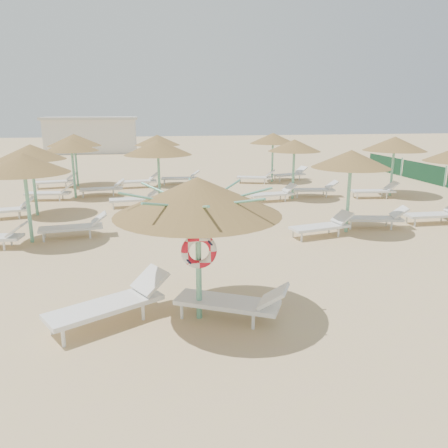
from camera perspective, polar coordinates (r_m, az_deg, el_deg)
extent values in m
plane|color=tan|center=(8.92, -1.14, -11.07)|extent=(120.00, 120.00, 0.00)
cylinder|color=#6CBC9A|center=(8.16, -3.34, -4.93)|extent=(0.11, 0.11, 2.28)
cone|color=brown|center=(7.83, -3.48, 3.67)|extent=(3.04, 3.04, 0.68)
cylinder|color=#6CBC9A|center=(7.88, -3.45, 1.87)|extent=(0.20, 0.20, 0.12)
cylinder|color=#6CBC9A|center=(7.95, 1.55, 3.50)|extent=(1.37, 0.04, 0.35)
cylinder|color=#6CBC9A|center=(8.39, -0.51, 4.10)|extent=(1.00, 1.00, 0.35)
cylinder|color=#6CBC9A|center=(8.52, -4.04, 4.23)|extent=(0.04, 1.37, 0.35)
cylinder|color=#6CBC9A|center=(8.28, -7.29, 3.84)|extent=(1.00, 1.00, 0.35)
cylinder|color=#6CBC9A|center=(7.79, -8.59, 3.11)|extent=(1.37, 0.04, 0.35)
cylinder|color=#6CBC9A|center=(7.31, -6.86, 2.42)|extent=(1.00, 1.00, 0.35)
cylinder|color=#6CBC9A|center=(7.16, -2.80, 2.24)|extent=(0.04, 1.37, 0.35)
cylinder|color=#6CBC9A|center=(7.43, 0.78, 2.72)|extent=(1.00, 1.00, 0.35)
torus|color=red|center=(7.99, -3.28, -3.56)|extent=(0.66, 0.15, 0.66)
cylinder|color=white|center=(8.05, -20.25, -13.81)|extent=(0.07, 0.07, 0.32)
cylinder|color=white|center=(8.53, -21.58, -12.26)|extent=(0.07, 0.07, 0.32)
cylinder|color=white|center=(8.59, -10.52, -11.24)|extent=(0.07, 0.07, 0.32)
cylinder|color=white|center=(9.04, -12.32, -9.97)|extent=(0.07, 0.07, 0.32)
cube|color=white|center=(8.48, -15.24, -10.35)|extent=(2.21, 1.67, 0.09)
cube|color=white|center=(8.77, -9.65, -7.24)|extent=(0.81, 0.86, 0.41)
cylinder|color=white|center=(8.53, -5.54, -11.31)|extent=(0.06, 0.06, 0.29)
cylinder|color=white|center=(8.97, -4.25, -9.94)|extent=(0.06, 0.06, 0.29)
cylinder|color=white|center=(8.14, 3.83, -12.61)|extent=(0.06, 0.06, 0.29)
cylinder|color=white|center=(8.60, 4.65, -11.08)|extent=(0.06, 0.06, 0.29)
cube|color=white|center=(8.42, 0.43, -10.21)|extent=(2.05, 1.48, 0.08)
cube|color=white|center=(8.13, 6.48, -9.32)|extent=(0.73, 0.78, 0.38)
cylinder|color=#6CBC9A|center=(14.15, -24.21, 2.27)|extent=(0.11, 0.11, 2.30)
cone|color=brown|center=(13.97, -24.74, 7.23)|extent=(2.59, 2.59, 0.58)
cylinder|color=#6CBC9A|center=(13.99, -24.64, 6.27)|extent=(0.20, 0.20, 0.12)
cylinder|color=white|center=(13.87, -26.80, -2.57)|extent=(0.06, 0.06, 0.28)
cylinder|color=white|center=(14.31, -26.02, -1.98)|extent=(0.06, 0.06, 0.28)
cube|color=white|center=(13.86, -25.47, -0.61)|extent=(0.56, 0.66, 0.36)
cylinder|color=white|center=(14.25, -22.51, -1.66)|extent=(0.06, 0.06, 0.28)
cylinder|color=white|center=(14.73, -22.37, -1.14)|extent=(0.06, 0.06, 0.28)
cylinder|color=white|center=(14.19, -17.09, -1.25)|extent=(0.06, 0.06, 0.28)
cylinder|color=white|center=(14.67, -17.13, -0.74)|extent=(0.06, 0.06, 0.28)
cube|color=white|center=(14.40, -19.35, -0.47)|extent=(1.96, 0.86, 0.08)
cube|color=white|center=(14.33, -16.04, 0.72)|extent=(0.56, 0.66, 0.36)
cylinder|color=#6CBC9A|center=(17.84, -23.54, 4.67)|extent=(0.11, 0.11, 2.30)
cone|color=brown|center=(17.69, -23.95, 8.60)|extent=(2.48, 2.48, 0.56)
cylinder|color=#6CBC9A|center=(17.71, -23.87, 7.85)|extent=(0.20, 0.20, 0.12)
cylinder|color=white|center=(17.64, -25.20, 1.04)|extent=(0.06, 0.06, 0.28)
cylinder|color=white|center=(18.12, -25.12, 1.38)|extent=(0.06, 0.06, 0.28)
cube|color=white|center=(17.89, -26.97, 1.60)|extent=(1.98, 0.98, 0.08)
cube|color=white|center=(17.78, -24.34, 2.62)|extent=(0.59, 0.68, 0.36)
cylinder|color=#6CBC9A|center=(24.09, -18.73, 7.42)|extent=(0.11, 0.11, 2.30)
cone|color=brown|center=(23.98, -18.98, 10.35)|extent=(2.70, 2.70, 0.61)
cylinder|color=#6CBC9A|center=(24.00, -18.93, 9.78)|extent=(0.20, 0.20, 0.12)
cylinder|color=white|center=(23.82, -23.21, 4.47)|extent=(0.06, 0.06, 0.28)
cylinder|color=white|center=(24.32, -23.13, 4.66)|extent=(0.06, 0.06, 0.28)
cylinder|color=white|center=(23.76, -19.96, 4.75)|extent=(0.06, 0.06, 0.28)
cylinder|color=white|center=(24.25, -19.95, 4.94)|extent=(0.06, 0.06, 0.28)
cube|color=white|center=(24.00, -21.31, 5.16)|extent=(1.97, 0.90, 0.08)
cube|color=white|center=(23.94, -19.32, 5.90)|extent=(0.57, 0.67, 0.36)
cylinder|color=#6CBC9A|center=(18.56, -8.49, 6.08)|extent=(0.11, 0.11, 2.30)
cone|color=brown|center=(18.42, -8.63, 9.91)|extent=(2.80, 2.80, 0.63)
cylinder|color=#6CBC9A|center=(18.44, -8.60, 9.15)|extent=(0.20, 0.20, 0.12)
cylinder|color=white|center=(18.08, -14.25, 2.30)|extent=(0.06, 0.06, 0.28)
cylinder|color=white|center=(18.57, -14.27, 2.62)|extent=(0.06, 0.06, 0.28)
cylinder|color=white|center=(18.13, -9.98, 2.57)|extent=(0.06, 0.06, 0.28)
cylinder|color=white|center=(18.62, -10.11, 2.88)|extent=(0.06, 0.06, 0.28)
cube|color=white|center=(18.31, -11.79, 3.17)|extent=(1.94, 0.76, 0.08)
cube|color=white|center=(18.32, -9.17, 4.06)|extent=(0.53, 0.63, 0.36)
cylinder|color=#6CBC9A|center=(23.21, -8.58, 7.77)|extent=(0.11, 0.11, 2.30)
cone|color=brown|center=(23.10, -8.70, 10.80)|extent=(2.34, 2.34, 0.53)
cylinder|color=#6CBC9A|center=(23.11, -8.68, 10.24)|extent=(0.20, 0.20, 0.12)
cylinder|color=white|center=(22.66, -13.18, 4.80)|extent=(0.06, 0.06, 0.28)
cylinder|color=white|center=(23.15, -13.24, 5.01)|extent=(0.06, 0.06, 0.28)
cylinder|color=white|center=(22.75, -9.77, 5.02)|extent=(0.06, 0.06, 0.28)
cylinder|color=white|center=(23.24, -9.91, 5.21)|extent=(0.06, 0.06, 0.28)
cube|color=white|center=(22.92, -11.23, 5.48)|extent=(1.95, 0.80, 0.08)
cube|color=white|center=(22.96, -9.14, 6.19)|extent=(0.54, 0.64, 0.36)
cylinder|color=white|center=(23.48, -7.82, 5.39)|extent=(0.06, 0.06, 0.28)
cylinder|color=white|center=(23.98, -7.76, 5.58)|extent=(0.06, 0.06, 0.28)
cylinder|color=white|center=(23.45, -4.51, 5.47)|extent=(0.06, 0.06, 0.28)
cylinder|color=white|center=(23.95, -4.52, 5.66)|extent=(0.06, 0.06, 0.28)
cube|color=white|center=(23.68, -5.86, 5.97)|extent=(1.95, 0.80, 0.08)
cube|color=white|center=(23.64, -3.80, 6.59)|extent=(0.54, 0.64, 0.36)
cylinder|color=#6CBC9A|center=(14.62, 15.94, 3.37)|extent=(0.11, 0.11, 2.30)
cone|color=brown|center=(14.44, 16.28, 8.17)|extent=(2.47, 2.47, 0.56)
cylinder|color=#6CBC9A|center=(14.47, 16.21, 7.25)|extent=(0.20, 0.20, 0.12)
cylinder|color=white|center=(13.42, 10.10, -1.72)|extent=(0.06, 0.06, 0.28)
cylinder|color=white|center=(13.82, 9.00, -1.18)|extent=(0.06, 0.06, 0.28)
cylinder|color=white|center=(14.17, 14.72, -1.10)|extent=(0.06, 0.06, 0.28)
cylinder|color=white|center=(14.55, 13.55, -0.61)|extent=(0.06, 0.06, 0.28)
cube|color=white|center=(14.00, 12.36, -0.38)|extent=(1.99, 1.01, 0.08)
cube|color=white|center=(14.43, 15.19, 0.88)|extent=(0.60, 0.69, 0.36)
cylinder|color=white|center=(15.15, 16.20, -0.19)|extent=(0.06, 0.06, 0.28)
cylinder|color=white|center=(15.62, 15.77, 0.28)|extent=(0.06, 0.06, 0.28)
cylinder|color=white|center=(15.54, 21.03, -0.22)|extent=(0.06, 0.06, 0.28)
cylinder|color=white|center=(16.00, 20.47, 0.24)|extent=(0.06, 0.06, 0.28)
cube|color=white|center=(15.56, 18.89, 0.67)|extent=(1.99, 1.01, 0.08)
cube|color=white|center=(15.78, 21.91, 1.48)|extent=(0.60, 0.69, 0.36)
cylinder|color=#6CBC9A|center=(19.72, 9.04, 6.56)|extent=(0.11, 0.11, 2.30)
cone|color=brown|center=(19.59, 9.18, 10.11)|extent=(2.30, 2.30, 0.52)
cylinder|color=#6CBC9A|center=(19.61, 9.16, 9.45)|extent=(0.20, 0.20, 0.12)
cylinder|color=white|center=(18.65, 4.25, 3.09)|extent=(0.06, 0.06, 0.28)
cylinder|color=white|center=(19.11, 3.69, 3.38)|extent=(0.06, 0.06, 0.28)
cylinder|color=white|center=(19.19, 8.00, 3.31)|extent=(0.06, 0.06, 0.28)
cylinder|color=white|center=(19.63, 7.38, 3.59)|extent=(0.06, 0.06, 0.28)
cube|color=white|center=(19.15, 6.21, 3.89)|extent=(1.96, 0.86, 0.08)
cube|color=white|center=(19.46, 8.53, 4.71)|extent=(0.56, 0.66, 0.36)
cylinder|color=white|center=(20.12, 9.52, 3.78)|extent=(0.06, 0.06, 0.28)
cylinder|color=white|center=(20.60, 9.23, 4.04)|extent=(0.06, 0.06, 0.28)
cylinder|color=white|center=(20.45, 13.22, 3.77)|extent=(0.06, 0.06, 0.28)
cylinder|color=white|center=(20.93, 12.85, 4.03)|extent=(0.06, 0.06, 0.28)
cube|color=white|center=(20.51, 11.58, 4.40)|extent=(1.96, 0.86, 0.08)
cube|color=white|center=(20.70, 13.91, 5.03)|extent=(0.56, 0.66, 0.36)
cylinder|color=#6CBC9A|center=(24.45, 6.33, 8.19)|extent=(0.11, 0.11, 2.30)
cone|color=brown|center=(24.34, 6.42, 11.08)|extent=(2.54, 2.54, 0.57)
cylinder|color=#6CBC9A|center=(24.36, 6.40, 10.53)|extent=(0.20, 0.20, 0.12)
cylinder|color=white|center=(23.72, 2.02, 5.61)|extent=(0.06, 0.06, 0.28)
cylinder|color=white|center=(24.22, 2.13, 5.80)|extent=(0.06, 0.06, 0.28)
cylinder|color=white|center=(23.64, 5.30, 5.53)|extent=(0.06, 0.06, 0.28)
cylinder|color=white|center=(24.13, 5.34, 5.71)|extent=(0.06, 0.06, 0.28)
cube|color=white|center=(23.88, 4.00, 6.08)|extent=(2.00, 1.16, 0.08)
cube|color=white|center=(23.82, 6.07, 6.60)|extent=(0.64, 0.72, 0.36)
cylinder|color=white|center=(24.53, 7.31, 5.80)|extent=(0.06, 0.06, 0.28)
cylinder|color=white|center=(24.94, 6.65, 5.97)|extent=(0.06, 0.06, 0.28)
cylinder|color=white|center=(25.32, 9.83, 5.98)|extent=(0.06, 0.06, 0.28)
cylinder|color=white|center=(25.72, 9.16, 6.14)|extent=(0.06, 0.06, 0.28)
cube|color=white|center=(25.17, 8.50, 6.40)|extent=(2.00, 1.16, 0.08)
cube|color=white|center=(25.64, 10.07, 7.03)|extent=(0.64, 0.72, 0.36)
cylinder|color=white|center=(16.30, 23.67, 0.18)|extent=(0.06, 0.06, 0.28)
cylinder|color=white|center=(16.71, 22.76, 0.60)|extent=(0.06, 0.06, 0.28)
cylinder|color=white|center=(17.46, 26.52, 0.76)|extent=(0.06, 0.06, 0.28)
cube|color=white|center=(16.91, 25.56, 1.08)|extent=(1.91, 0.65, 0.08)
cylinder|color=#6CBC9A|center=(21.67, 21.10, 6.48)|extent=(0.11, 0.11, 2.30)
cone|color=brown|center=(21.55, 21.41, 9.75)|extent=(2.82, 2.82, 0.63)
cylinder|color=#6CBC9A|center=(21.57, 21.35, 9.10)|extent=(0.20, 0.20, 0.12)
cylinder|color=white|center=(20.42, 17.00, 3.49)|extent=(0.06, 0.06, 0.28)
cylinder|color=white|center=(20.88, 16.53, 3.76)|extent=(0.06, 0.06, 0.28)
cylinder|color=white|center=(20.92, 20.48, 3.46)|extent=(0.06, 0.06, 0.28)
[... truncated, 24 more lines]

